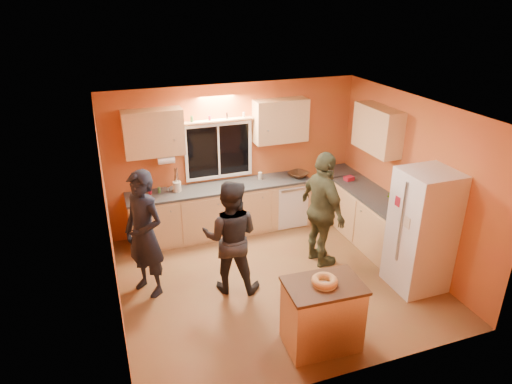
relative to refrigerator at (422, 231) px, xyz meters
name	(u,v)px	position (x,y,z in m)	size (l,w,h in m)	color
ground	(275,279)	(-1.89, 0.80, -0.90)	(4.50, 4.50, 0.00)	brown
room_shell	(274,169)	(-1.77, 1.21, 0.72)	(4.54, 4.04, 2.61)	#C15331
back_counter	(241,207)	(-1.88, 2.50, -0.45)	(4.23, 0.62, 0.90)	#E1B476
right_counter	(371,219)	(0.06, 1.30, -0.45)	(0.62, 1.84, 0.90)	#E1B476
refrigerator	(422,231)	(0.00, 0.00, 0.00)	(0.72, 0.70, 1.80)	silver
island	(322,314)	(-1.88, -0.66, -0.45)	(0.94, 0.67, 0.88)	#E1B476
bundt_pastry	(325,281)	(-1.88, -0.66, 0.03)	(0.31, 0.31, 0.09)	tan
person_left	(144,234)	(-3.71, 1.17, 0.03)	(0.68, 0.44, 1.85)	black
person_center	(231,237)	(-2.57, 0.84, -0.06)	(0.82, 0.64, 1.69)	black
person_right	(323,210)	(-1.04, 1.02, 0.03)	(1.09, 0.45, 1.86)	#313421
mixing_bowl	(299,174)	(-0.79, 2.46, 0.04)	(0.35, 0.35, 0.09)	#321C10
utensil_crock	(177,186)	(-2.99, 2.55, 0.09)	(0.14, 0.14, 0.17)	beige
potted_plant	(395,199)	(0.07, 0.76, 0.16)	(0.28, 0.24, 0.31)	gray
red_box	(349,178)	(-0.01, 2.00, 0.04)	(0.16, 0.12, 0.07)	#A4192C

